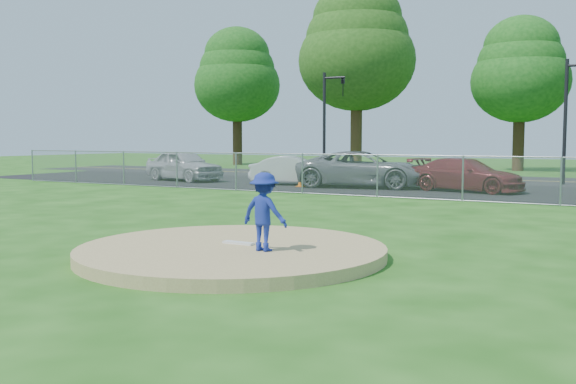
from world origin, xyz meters
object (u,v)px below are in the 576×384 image
parked_car_white (294,170)px  parked_car_gray (363,169)px  tree_left (357,46)px  parked_car_silver (184,165)px  parked_car_darkred (466,175)px  traffic_signal_left (328,114)px  traffic_cone (301,179)px  tree_far_left (237,75)px  tree_center (521,69)px  pitcher (264,212)px

parked_car_white → parked_car_gray: (3.27, 0.12, 0.13)m
tree_left → parked_car_silver: bearing=-99.5°
parked_car_gray → parked_car_darkred: 4.36m
traffic_signal_left → traffic_cone: 7.89m
parked_car_gray → parked_car_darkred: (4.35, 0.01, -0.12)m
tree_far_left → traffic_signal_left: bearing=-39.7°
traffic_signal_left → parked_car_white: traffic_signal_left is taller
traffic_signal_left → parked_car_gray: (4.55, -6.00, -2.58)m
tree_far_left → tree_left: (11.00, -2.00, 1.18)m
tree_center → parked_car_silver: size_ratio=2.22×
tree_far_left → pitcher: 40.69m
parked_car_silver → parked_car_gray: parked_car_gray is taller
parked_car_darkred → parked_car_gray: bearing=101.4°
parked_car_white → parked_car_gray: 3.27m
tree_far_left → pitcher: tree_far_left is taller
tree_left → parked_car_darkred: size_ratio=2.79×
traffic_cone → parked_car_silver: parked_car_silver is taller
tree_far_left → traffic_cone: bearing=-49.5°
parked_car_silver → parked_car_gray: size_ratio=0.80×
traffic_signal_left → parked_car_darkred: traffic_signal_left is taller
tree_far_left → pitcher: bearing=-55.5°
tree_left → parked_car_silver: size_ratio=2.82×
parked_car_white → pitcher: bearing=-169.7°
traffic_cone → parked_car_darkred: size_ratio=0.14×
parked_car_darkred → tree_left: bearing=47.9°
tree_center → traffic_signal_left: bearing=-122.9°
traffic_signal_left → parked_car_darkred: (8.90, -5.99, -2.70)m
parked_car_silver → parked_car_darkred: parked_car_silver is taller
tree_left → tree_center: bearing=16.7°
tree_far_left → pitcher: (22.76, -33.16, -6.20)m
tree_far_left → traffic_signal_left: size_ratio=1.92×
tree_left → parked_car_darkred: tree_left is taller
pitcher → parked_car_white: 18.03m
traffic_signal_left → parked_car_darkred: size_ratio=1.25×
tree_left → pitcher: 34.11m
tree_left → parked_car_white: 17.28m
tree_left → traffic_cone: size_ratio=20.11×
tree_far_left → tree_left: 11.24m
traffic_cone → parked_car_gray: (2.45, 0.98, 0.46)m
traffic_cone → pitcher: bearing=-63.9°
tree_far_left → tree_center: bearing=2.7°
traffic_signal_left → parked_car_gray: traffic_signal_left is taller
tree_center → traffic_cone: 20.74m
tree_far_left → parked_car_white: tree_far_left is taller
tree_far_left → tree_center: tree_far_left is taller
parked_car_silver → traffic_signal_left: bearing=-23.6°
pitcher → traffic_cone: size_ratio=2.11×
traffic_cone → parked_car_white: parked_car_white is taller
tree_center → parked_car_darkred: tree_center is taller
traffic_signal_left → traffic_cone: traffic_signal_left is taller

